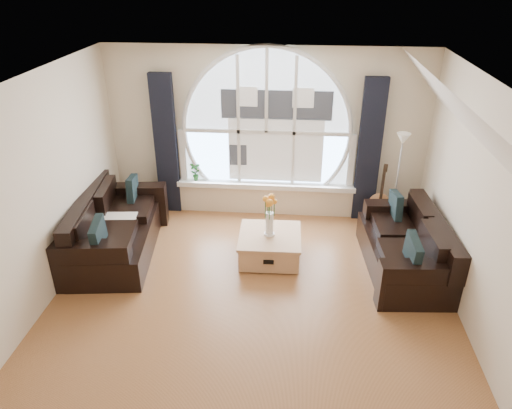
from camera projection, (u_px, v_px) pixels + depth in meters
name	position (u px, v px, depth m)	size (l,w,h in m)	color
ground	(249.00, 317.00, 5.69)	(5.00, 5.50, 0.01)	brown
ceiling	(247.00, 92.00, 4.45)	(5.00, 5.50, 0.01)	silver
wall_back	(266.00, 134.00, 7.50)	(5.00, 0.01, 2.70)	beige
wall_left	(24.00, 208.00, 5.27)	(0.01, 5.50, 2.70)	beige
wall_right	(492.00, 229.00, 4.87)	(0.01, 5.50, 2.70)	beige
attic_slope	(483.00, 134.00, 4.44)	(0.92, 5.50, 0.72)	silver
arched_window	(266.00, 118.00, 7.35)	(2.60, 0.06, 2.15)	silver
window_sill	(266.00, 185.00, 7.80)	(2.90, 0.22, 0.08)	white
window_frame	(266.00, 118.00, 7.32)	(2.76, 0.08, 2.15)	white
neighbor_house	(276.00, 126.00, 7.38)	(1.70, 0.02, 1.50)	silver
curtain_left	(166.00, 145.00, 7.61)	(0.35, 0.12, 2.30)	black
curtain_right	(369.00, 152.00, 7.36)	(0.35, 0.12, 2.30)	black
sofa_left	(116.00, 228.00, 6.77)	(0.98, 1.96, 0.87)	black
sofa_right	(404.00, 244.00, 6.39)	(0.91, 1.82, 0.81)	black
coffee_chest	(270.00, 245.00, 6.72)	(0.86, 0.86, 0.42)	#B07F55
throw_blanket	(115.00, 226.00, 6.63)	(0.55, 0.55, 0.10)	silver
vase_flowers	(270.00, 210.00, 6.47)	(0.24, 0.24, 0.70)	white
floor_lamp	(396.00, 185.00, 7.13)	(0.24, 0.24, 1.60)	#B2B2B2
guitar	(381.00, 193.00, 7.49)	(0.36, 0.24, 1.06)	#915A31
potted_plant	(195.00, 171.00, 7.80)	(0.17, 0.11, 0.32)	#1E6023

